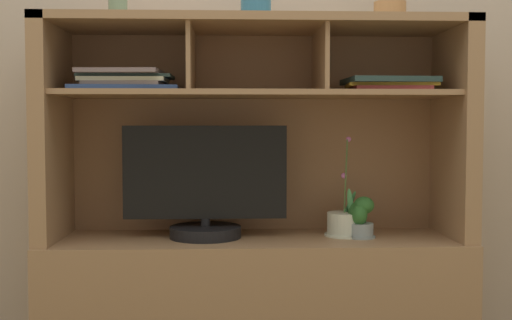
{
  "coord_description": "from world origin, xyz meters",
  "views": [
    {
      "loc": [
        -0.1,
        -2.42,
        1.01
      ],
      "look_at": [
        0.0,
        0.0,
        0.88
      ],
      "focal_mm": 44.89,
      "sensor_mm": 36.0,
      "label": 1
    }
  ],
  "objects": [
    {
      "name": "potted_fern",
      "position": [
        0.39,
        -0.02,
        0.66
      ],
      "size": [
        0.11,
        0.11,
        0.16
      ],
      "color": "gray",
      "rests_on": "media_console"
    },
    {
      "name": "potted_orchid",
      "position": [
        0.35,
        0.02,
        0.63
      ],
      "size": [
        0.16,
        0.16,
        0.38
      ],
      "color": "beige",
      "rests_on": "media_console"
    },
    {
      "name": "diffuser_bottle",
      "position": [
        -0.51,
        -0.0,
        1.45
      ],
      "size": [
        0.07,
        0.07,
        0.25
      ],
      "color": "gray",
      "rests_on": "media_console"
    },
    {
      "name": "magazine_stack_left",
      "position": [
        -0.49,
        -0.02,
        1.17
      ],
      "size": [
        0.4,
        0.29,
        0.07
      ],
      "color": "navy",
      "rests_on": "media_console"
    },
    {
      "name": "media_console",
      "position": [
        0.0,
        0.01,
        0.44
      ],
      "size": [
        1.58,
        0.49,
        1.4
      ],
      "color": "#96724E",
      "rests_on": "ground"
    },
    {
      "name": "ceramic_vase",
      "position": [
        0.0,
        0.01,
        1.48
      ],
      "size": [
        0.12,
        0.12,
        0.15
      ],
      "color": "teal",
      "rests_on": "media_console"
    },
    {
      "name": "magazine_stack_centre",
      "position": [
        0.5,
        -0.02,
        1.16
      ],
      "size": [
        0.34,
        0.27,
        0.05
      ],
      "color": "#9A3635",
      "rests_on": "media_console"
    },
    {
      "name": "back_wall",
      "position": [
        0.0,
        0.26,
        1.4
      ],
      "size": [
        6.0,
        0.02,
        2.8
      ],
      "primitive_type": "cube",
      "color": "#B3A18C",
      "rests_on": "ground"
    },
    {
      "name": "tv_monitor",
      "position": [
        -0.19,
        0.0,
        0.76
      ],
      "size": [
        0.62,
        0.27,
        0.43
      ],
      "color": "black",
      "rests_on": "media_console"
    },
    {
      "name": "potted_succulent",
      "position": [
        0.51,
        0.03,
        1.48
      ],
      "size": [
        0.14,
        0.14,
        0.21
      ],
      "color": "#AB7948",
      "rests_on": "media_console"
    }
  ]
}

